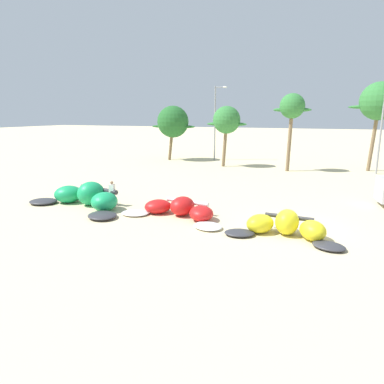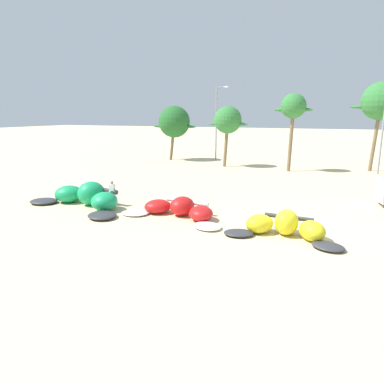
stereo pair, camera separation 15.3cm
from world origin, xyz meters
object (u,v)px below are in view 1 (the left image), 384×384
(lamppost_west_center, at_px, (384,114))
(lamppost_west, at_px, (216,120))
(palm_left_of_gap, at_px, (292,108))
(kite_far_left, at_px, (86,197))
(palm_leftmost, at_px, (173,122))
(kite_left_of_center, at_px, (286,227))
(kite_left, at_px, (179,209))
(person_near_kites, at_px, (112,193))
(palm_left, at_px, (227,121))
(palm_center_left, at_px, (379,102))

(lamppost_west_center, bearing_deg, lamppost_west, 166.91)
(palm_left_of_gap, bearing_deg, kite_far_left, -117.92)
(palm_leftmost, bearing_deg, kite_left_of_center, -54.59)
(lamppost_west, bearing_deg, kite_left_of_center, -65.05)
(kite_left, height_order, lamppost_west, lamppost_west)
(kite_left, xyz_separation_m, lamppost_west, (-6.00, 24.91, 4.64))
(person_near_kites, bearing_deg, kite_far_left, -154.97)
(person_near_kites, distance_m, lamppost_west, 24.68)
(kite_left, distance_m, kite_left_of_center, 6.20)
(kite_left_of_center, relative_size, palm_left, 0.88)
(palm_center_left, xyz_separation_m, lamppost_west_center, (0.36, -1.78, -1.22))
(person_near_kites, xyz_separation_m, palm_left, (1.78, 19.32, 4.22))
(lamppost_west, bearing_deg, palm_left_of_gap, -30.24)
(palm_leftmost, distance_m, lamppost_west, 5.36)
(kite_left, bearing_deg, person_near_kites, 172.87)
(kite_left_of_center, height_order, lamppost_west, lamppost_west)
(person_near_kites, height_order, palm_left, palm_left)
(kite_left_of_center, height_order, palm_left, palm_left)
(kite_left, height_order, person_near_kites, person_near_kites)
(kite_left, xyz_separation_m, kite_left_of_center, (6.10, -1.11, 0.06))
(kite_left_of_center, bearing_deg, lamppost_west, 114.95)
(lamppost_west_center, bearing_deg, kite_far_left, -131.77)
(person_near_kites, bearing_deg, palm_center_left, 52.64)
(palm_leftmost, bearing_deg, lamppost_west_center, -5.40)
(kite_left, height_order, kite_left_of_center, kite_left_of_center)
(palm_leftmost, distance_m, palm_left, 8.34)
(palm_left_of_gap, distance_m, lamppost_west_center, 8.50)
(palm_leftmost, bearing_deg, palm_left_of_gap, -13.99)
(kite_left_of_center, bearing_deg, palm_left, 113.72)
(palm_center_left, relative_size, lamppost_west_center, 0.86)
(palm_leftmost, relative_size, lamppost_west_center, 0.66)
(person_near_kites, relative_size, lamppost_west_center, 0.16)
(palm_center_left, bearing_deg, kite_far_left, -128.89)
(palm_leftmost, relative_size, palm_left_of_gap, 0.87)
(kite_left, relative_size, palm_center_left, 0.76)
(palm_leftmost, bearing_deg, kite_left, -64.42)
(kite_far_left, height_order, palm_center_left, palm_center_left)
(palm_left, height_order, palm_center_left, palm_center_left)
(kite_left, distance_m, palm_left, 20.71)
(lamppost_west, bearing_deg, palm_leftmost, -157.61)
(palm_left, bearing_deg, palm_left_of_gap, -6.06)
(kite_left_of_center, height_order, palm_left_of_gap, palm_left_of_gap)
(person_near_kites, relative_size, palm_left, 0.24)
(palm_left, xyz_separation_m, palm_left_of_gap, (6.93, -0.74, 1.30))
(kite_far_left, relative_size, kite_left_of_center, 1.33)
(kite_far_left, distance_m, palm_center_left, 29.68)
(kite_left_of_center, height_order, person_near_kites, person_near_kites)
(person_near_kites, xyz_separation_m, palm_center_left, (16.69, 21.86, 6.11))
(kite_left, relative_size, palm_left_of_gap, 0.86)
(kite_left, bearing_deg, lamppost_west, 103.55)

